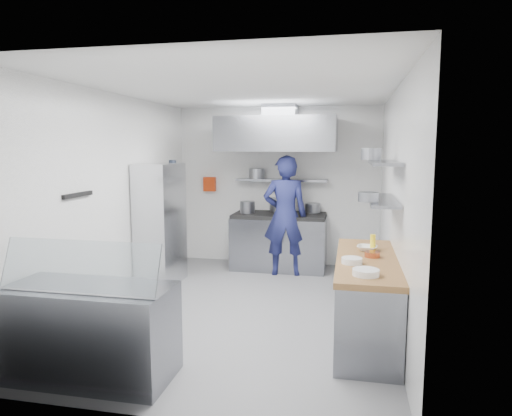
% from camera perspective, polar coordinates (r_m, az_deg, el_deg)
% --- Properties ---
extents(floor, '(5.00, 5.00, 0.00)m').
position_cam_1_polar(floor, '(6.08, -1.17, -12.50)').
color(floor, slate).
rests_on(floor, ground).
extents(ceiling, '(5.00, 5.00, 0.00)m').
position_cam_1_polar(ceiling, '(5.76, -1.25, 14.68)').
color(ceiling, silver).
rests_on(ceiling, wall_back).
extents(wall_back, '(3.60, 2.80, 0.02)m').
position_cam_1_polar(wall_back, '(8.20, 2.70, 2.75)').
color(wall_back, white).
rests_on(wall_back, floor).
extents(wall_front, '(3.60, 2.80, 0.02)m').
position_cam_1_polar(wall_front, '(3.39, -10.71, -4.24)').
color(wall_front, white).
rests_on(wall_front, floor).
extents(wall_left, '(2.80, 5.00, 0.02)m').
position_cam_1_polar(wall_left, '(6.40, -17.13, 1.07)').
color(wall_left, white).
rests_on(wall_left, floor).
extents(wall_right, '(2.80, 5.00, 0.02)m').
position_cam_1_polar(wall_right, '(5.64, 16.93, 0.24)').
color(wall_right, white).
rests_on(wall_right, floor).
extents(gas_range, '(1.60, 0.80, 0.90)m').
position_cam_1_polar(gas_range, '(7.93, 2.92, -4.36)').
color(gas_range, gray).
rests_on(gas_range, floor).
extents(cooktop, '(1.57, 0.78, 0.06)m').
position_cam_1_polar(cooktop, '(7.84, 2.94, -0.92)').
color(cooktop, black).
rests_on(cooktop, gas_range).
extents(stock_pot_left, '(0.26, 0.26, 0.20)m').
position_cam_1_polar(stock_pot_left, '(7.91, -1.10, 0.11)').
color(stock_pot_left, slate).
rests_on(stock_pot_left, cooktop).
extents(stock_pot_mid, '(0.35, 0.35, 0.24)m').
position_cam_1_polar(stock_pot_mid, '(8.11, 2.96, 0.42)').
color(stock_pot_mid, slate).
rests_on(stock_pot_mid, cooktop).
extents(stock_pot_right, '(0.26, 0.26, 0.16)m').
position_cam_1_polar(stock_pot_right, '(8.02, 7.11, 0.01)').
color(stock_pot_right, slate).
rests_on(stock_pot_right, cooktop).
extents(over_range_shelf, '(1.60, 0.30, 0.04)m').
position_cam_1_polar(over_range_shelf, '(8.02, 3.23, 3.50)').
color(over_range_shelf, gray).
rests_on(over_range_shelf, wall_back).
extents(shelf_pot_a, '(0.28, 0.28, 0.18)m').
position_cam_1_polar(shelf_pot_a, '(8.08, 0.09, 4.32)').
color(shelf_pot_a, slate).
rests_on(shelf_pot_a, over_range_shelf).
extents(extractor_hood, '(1.90, 1.15, 0.55)m').
position_cam_1_polar(extractor_hood, '(7.59, 2.81, 9.17)').
color(extractor_hood, gray).
rests_on(extractor_hood, wall_back).
extents(hood_duct, '(0.55, 0.55, 0.24)m').
position_cam_1_polar(hood_duct, '(7.83, 3.09, 11.90)').
color(hood_duct, slate).
rests_on(hood_duct, extractor_hood).
extents(red_firebox, '(0.22, 0.10, 0.26)m').
position_cam_1_polar(red_firebox, '(8.42, -5.80, 2.99)').
color(red_firebox, '#B9310E').
rests_on(red_firebox, wall_back).
extents(chef, '(0.78, 0.58, 1.96)m').
position_cam_1_polar(chef, '(7.46, 3.67, -0.97)').
color(chef, navy).
rests_on(chef, floor).
extents(wire_rack, '(0.50, 0.90, 1.85)m').
position_cam_1_polar(wire_rack, '(7.08, -11.83, -2.04)').
color(wire_rack, silver).
rests_on(wire_rack, floor).
extents(rack_bin_a, '(0.17, 0.21, 0.19)m').
position_cam_1_polar(rack_bin_a, '(7.27, -11.24, -2.78)').
color(rack_bin_a, white).
rests_on(rack_bin_a, wire_rack).
extents(rack_bin_b, '(0.14, 0.18, 0.16)m').
position_cam_1_polar(rack_bin_b, '(7.53, -10.25, 1.45)').
color(rack_bin_b, yellow).
rests_on(rack_bin_b, wire_rack).
extents(rack_jar, '(0.11, 0.11, 0.18)m').
position_cam_1_polar(rack_jar, '(7.35, -10.39, 5.21)').
color(rack_jar, black).
rests_on(rack_jar, wire_rack).
extents(knife_strip, '(0.04, 0.55, 0.05)m').
position_cam_1_polar(knife_strip, '(5.60, -21.38, 1.55)').
color(knife_strip, black).
rests_on(knife_strip, wall_left).
extents(prep_counter_base, '(0.62, 2.00, 0.84)m').
position_cam_1_polar(prep_counter_base, '(5.25, 13.55, -11.18)').
color(prep_counter_base, gray).
rests_on(prep_counter_base, floor).
extents(prep_counter_top, '(0.65, 2.04, 0.06)m').
position_cam_1_polar(prep_counter_top, '(5.12, 13.71, -6.40)').
color(prep_counter_top, '#9D6D3C').
rests_on(prep_counter_top, prep_counter_base).
extents(plate_stack_a, '(0.25, 0.25, 0.06)m').
position_cam_1_polar(plate_stack_a, '(4.42, 13.56, -7.82)').
color(plate_stack_a, white).
rests_on(plate_stack_a, prep_counter_top).
extents(plate_stack_b, '(0.21, 0.21, 0.06)m').
position_cam_1_polar(plate_stack_b, '(4.83, 11.89, -6.45)').
color(plate_stack_b, white).
rests_on(plate_stack_b, prep_counter_top).
extents(copper_pan, '(0.16, 0.16, 0.06)m').
position_cam_1_polar(copper_pan, '(5.16, 14.32, -5.64)').
color(copper_pan, '#B95934').
rests_on(copper_pan, prep_counter_top).
extents(squeeze_bottle, '(0.06, 0.06, 0.18)m').
position_cam_1_polar(squeeze_bottle, '(5.51, 14.39, -4.16)').
color(squeeze_bottle, yellow).
rests_on(squeeze_bottle, prep_counter_top).
extents(mixing_bowl, '(0.27, 0.27, 0.06)m').
position_cam_1_polar(mixing_bowl, '(5.46, 13.72, -4.89)').
color(mixing_bowl, white).
rests_on(mixing_bowl, prep_counter_top).
extents(wall_shelf_lower, '(0.30, 1.30, 0.04)m').
position_cam_1_polar(wall_shelf_lower, '(5.31, 15.54, 0.95)').
color(wall_shelf_lower, gray).
rests_on(wall_shelf_lower, wall_right).
extents(wall_shelf_upper, '(0.30, 1.30, 0.04)m').
position_cam_1_polar(wall_shelf_upper, '(5.28, 15.70, 5.48)').
color(wall_shelf_upper, gray).
rests_on(wall_shelf_upper, wall_right).
extents(shelf_pot_c, '(0.21, 0.21, 0.10)m').
position_cam_1_polar(shelf_pot_c, '(4.95, 13.85, 1.36)').
color(shelf_pot_c, slate).
rests_on(shelf_pot_c, wall_shelf_lower).
extents(shelf_pot_d, '(0.24, 0.24, 0.14)m').
position_cam_1_polar(shelf_pot_d, '(5.68, 14.19, 6.56)').
color(shelf_pot_d, slate).
rests_on(shelf_pot_d, wall_shelf_upper).
extents(display_case, '(1.50, 0.70, 0.85)m').
position_cam_1_polar(display_case, '(4.55, -19.99, -14.34)').
color(display_case, gray).
rests_on(display_case, floor).
extents(display_glass, '(1.47, 0.19, 0.42)m').
position_cam_1_polar(display_glass, '(4.26, -21.24, -6.78)').
color(display_glass, silver).
rests_on(display_glass, display_case).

